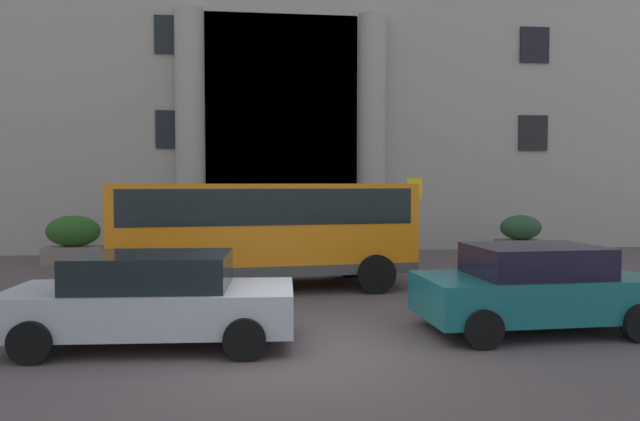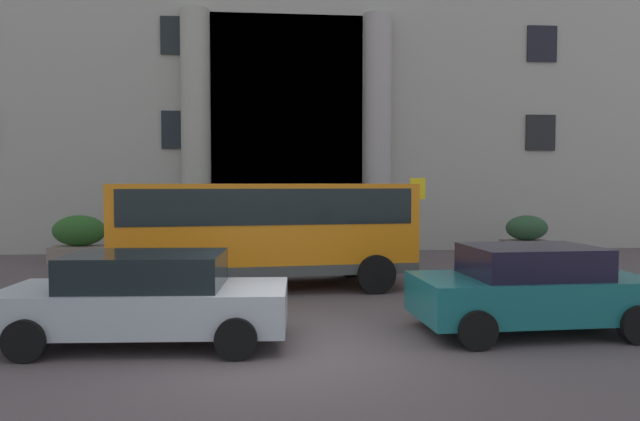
{
  "view_description": "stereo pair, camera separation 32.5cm",
  "coord_description": "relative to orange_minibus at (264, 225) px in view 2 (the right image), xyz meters",
  "views": [
    {
      "loc": [
        -0.68,
        -9.0,
        2.57
      ],
      "look_at": [
        0.96,
        4.78,
        1.91
      ],
      "focal_mm": 33.73,
      "sensor_mm": 36.0,
      "label": 1
    },
    {
      "loc": [
        -0.36,
        -9.03,
        2.57
      ],
      "look_at": [
        0.96,
        4.78,
        1.91
      ],
      "focal_mm": 33.73,
      "sensor_mm": 36.0,
      "label": 2
    }
  ],
  "objects": [
    {
      "name": "ground_plane",
      "position": [
        0.32,
        -5.5,
        -1.59
      ],
      "size": [
        80.0,
        64.0,
        0.12
      ],
      "primitive_type": "cube",
      "color": "#504548"
    },
    {
      "name": "office_building_facade",
      "position": [
        0.33,
        11.98,
        8.56
      ],
      "size": [
        42.28,
        9.76,
        20.2
      ],
      "color": "#9E9991",
      "rests_on": "ground_plane"
    },
    {
      "name": "orange_minibus",
      "position": [
        0.0,
        0.0,
        0.0
      ],
      "size": [
        7.2,
        3.29,
        2.53
      ],
      "rotation": [
        0.0,
        0.0,
        0.1
      ],
      "color": "orange",
      "rests_on": "ground_plane"
    },
    {
      "name": "bus_stop_sign",
      "position": [
        4.34,
        2.17,
        0.13
      ],
      "size": [
        0.44,
        0.08,
        2.68
      ],
      "color": "#9A9713",
      "rests_on": "ground_plane"
    },
    {
      "name": "hedge_planter_east",
      "position": [
        -0.74,
        4.62,
        -0.92
      ],
      "size": [
        2.01,
        0.78,
        1.26
      ],
      "color": "gray",
      "rests_on": "ground_plane"
    },
    {
      "name": "hedge_planter_far_west",
      "position": [
        -5.88,
        5.21,
        -0.8
      ],
      "size": [
        1.75,
        0.94,
        1.51
      ],
      "color": "gray",
      "rests_on": "ground_plane"
    },
    {
      "name": "hedge_planter_entrance_left",
      "position": [
        8.79,
        4.81,
        -0.83
      ],
      "size": [
        1.49,
        1.0,
        1.45
      ],
      "color": "gray",
      "rests_on": "ground_plane"
    },
    {
      "name": "parked_coupe_end",
      "position": [
        4.51,
        -4.76,
        -0.77
      ],
      "size": [
        3.98,
        2.18,
        1.48
      ],
      "rotation": [
        0.0,
        0.0,
        0.04
      ],
      "color": "#186267",
      "rests_on": "ground_plane"
    },
    {
      "name": "parked_hatchback_near",
      "position": [
        -1.87,
        -4.9,
        -0.79
      ],
      "size": [
        4.52,
        2.22,
        1.45
      ],
      "rotation": [
        0.0,
        0.0,
        -0.06
      ],
      "color": "#AEB4BE",
      "rests_on": "ground_plane"
    },
    {
      "name": "motorcycle_near_kerb",
      "position": [
        -3.1,
        -2.41,
        -1.07
      ],
      "size": [
        2.03,
        0.57,
        0.89
      ],
      "rotation": [
        0.0,
        0.0,
        -0.14
      ],
      "color": "black",
      "rests_on": "ground_plane"
    },
    {
      "name": "motorcycle_far_end",
      "position": [
        6.32,
        -2.27,
        -1.08
      ],
      "size": [
        1.96,
        0.56,
        0.89
      ],
      "rotation": [
        0.0,
        0.0,
        0.15
      ],
      "color": "black",
      "rests_on": "ground_plane"
    }
  ]
}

